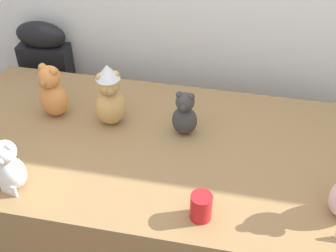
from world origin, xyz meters
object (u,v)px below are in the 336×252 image
teddy_bear_snow (9,166)px  display_table (168,208)px  teddy_bear_charcoal (185,115)px  teddy_bear_honey (110,96)px  party_cup_red (201,207)px  instrument_case (53,98)px  teddy_bear_ginger (52,92)px

teddy_bear_snow → display_table: bearing=34.5°
display_table → teddy_bear_charcoal: bearing=65.9°
teddy_bear_honey → party_cup_red: bearing=-71.2°
teddy_bear_honey → party_cup_red: teddy_bear_honey is taller
teddy_bear_honey → teddy_bear_snow: 0.53m
instrument_case → teddy_bear_honey: bearing=-42.3°
teddy_bear_charcoal → display_table: bearing=-111.6°
display_table → teddy_bear_honey: (-0.29, 0.12, 0.55)m
display_table → teddy_bear_honey: teddy_bear_honey is taller
teddy_bear_ginger → party_cup_red: 0.89m
instrument_case → teddy_bear_charcoal: teddy_bear_charcoal is taller
instrument_case → teddy_bear_charcoal: bearing=-29.7°
teddy_bear_snow → teddy_bear_ginger: (-0.02, 0.46, 0.01)m
teddy_bear_honey → teddy_bear_snow: (-0.26, -0.46, -0.04)m
display_table → teddy_bear_ginger: size_ratio=7.36×
teddy_bear_snow → teddy_bear_ginger: bearing=94.8°
instrument_case → teddy_bear_honey: size_ratio=3.28×
teddy_bear_ginger → party_cup_red: size_ratio=2.41×
instrument_case → display_table: bearing=-36.6°
instrument_case → teddy_bear_snow: (0.28, -0.94, 0.39)m
teddy_bear_charcoal → teddy_bear_honey: bearing=-178.5°
display_table → teddy_bear_charcoal: 0.51m
teddy_bear_honey → teddy_bear_charcoal: bearing=-28.0°
teddy_bear_charcoal → teddy_bear_snow: size_ratio=0.93×
teddy_bear_honey → display_table: bearing=-49.6°
teddy_bear_honey → teddy_bear_ginger: bearing=151.6°
teddy_bear_charcoal → teddy_bear_honey: teddy_bear_honey is taller
teddy_bear_charcoal → teddy_bear_snow: teddy_bear_snow is taller
display_table → teddy_bear_honey: size_ratio=6.38×
teddy_bear_charcoal → party_cup_red: teddy_bear_charcoal is taller
display_table → teddy_bear_ginger: 0.77m
display_table → instrument_case: size_ratio=1.94×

